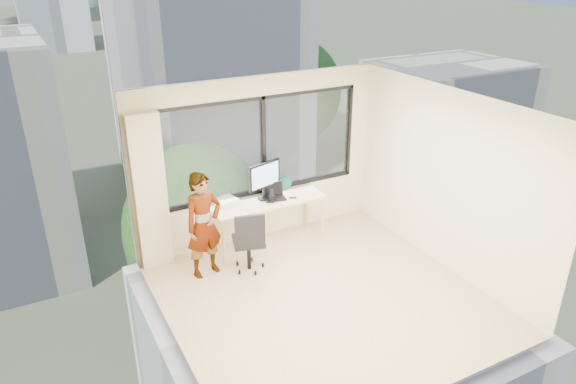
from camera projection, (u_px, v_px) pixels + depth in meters
floor at (323, 297)px, 7.11m from camera, size 4.00×4.00×0.01m
ceiling at (329, 108)px, 6.05m from camera, size 4.00×4.00×0.01m
wall_front at (438, 292)px, 4.97m from camera, size 4.00×0.01×2.60m
wall_left at (168, 248)px, 5.72m from camera, size 0.01×4.00×2.60m
wall_right at (447, 181)px, 7.44m from camera, size 0.01×4.00×2.60m
window_wall at (260, 146)px, 8.12m from camera, size 3.30×0.16×1.55m
curtain at (150, 193)px, 7.41m from camera, size 0.45×0.14×2.30m
desk at (268, 222)px, 8.29m from camera, size 1.80×0.60×0.75m
chair at (248, 239)px, 7.56m from camera, size 0.62×0.62×0.98m
person at (204, 225)px, 7.35m from camera, size 0.63×0.48×1.54m
monitor at (264, 180)px, 8.08m from camera, size 0.61×0.30×0.60m
game_console at (226, 201)px, 8.01m from camera, size 0.39×0.35×0.08m
laptop at (275, 193)px, 8.14m from camera, size 0.38×0.39×0.21m
cellphone at (293, 198)px, 8.22m from camera, size 0.12×0.08×0.01m
pen_cup at (272, 199)px, 8.06m from camera, size 0.10×0.10×0.11m
handbag at (284, 183)px, 8.47m from camera, size 0.28×0.16×0.21m
exterior_ground at (17, 52)px, 109.48m from camera, size 400.00×400.00×0.04m
near_bldg_b at (208, 86)px, 45.32m from camera, size 14.00×13.00×16.00m
near_bldg_c at (445, 121)px, 46.23m from camera, size 12.00×10.00×10.00m
tree_b at (201, 247)px, 27.20m from camera, size 7.60×7.60×9.00m
tree_c at (299, 101)px, 52.46m from camera, size 8.40×8.40×10.00m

